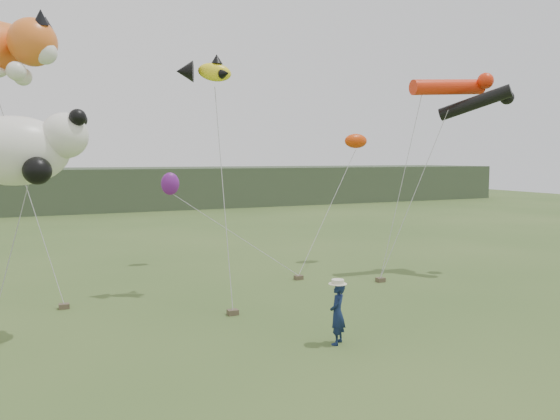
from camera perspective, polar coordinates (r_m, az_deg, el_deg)
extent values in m
plane|color=#385123|center=(15.15, 5.93, -13.98)|extent=(120.00, 120.00, 0.00)
cube|color=#2D3D28|center=(57.83, -17.28, 2.22)|extent=(90.00, 12.00, 4.00)
imported|color=#111E41|center=(15.07, 6.02, -10.70)|extent=(0.73, 0.72, 1.69)
cube|color=brown|center=(19.90, -21.64, -9.32)|extent=(0.33, 0.27, 0.17)
cube|color=brown|center=(17.91, -4.96, -10.59)|extent=(0.33, 0.27, 0.17)
cube|color=brown|center=(22.76, 10.46, -7.18)|extent=(0.33, 0.27, 0.17)
cube|color=brown|center=(22.82, 1.95, -7.06)|extent=(0.33, 0.27, 0.17)
sphere|color=orange|center=(22.93, -24.43, 15.68)|extent=(1.76, 1.76, 1.76)
cone|color=black|center=(22.63, -23.73, 18.00)|extent=(0.55, 0.67, 0.66)
cone|color=black|center=(23.58, -23.27, 17.48)|extent=(0.55, 0.63, 0.62)
sphere|color=white|center=(22.58, -23.36, 14.88)|extent=(0.88, 0.88, 0.88)
sphere|color=white|center=(22.16, -25.85, 12.93)|extent=(0.68, 0.68, 0.68)
sphere|color=white|center=(23.51, -25.29, 12.49)|extent=(0.68, 0.68, 0.68)
ellipsoid|color=yellow|center=(20.50, -6.85, 14.10)|extent=(1.38, 0.93, 0.80)
cone|color=black|center=(20.46, -9.93, 14.08)|extent=(0.83, 0.94, 0.78)
cone|color=black|center=(20.60, -6.63, 15.40)|extent=(0.43, 0.43, 0.34)
cone|color=black|center=(20.16, -5.74, 14.01)|extent=(0.46, 0.48, 0.34)
cone|color=black|center=(20.97, -6.53, 13.67)|extent=(0.46, 0.48, 0.34)
cylinder|color=black|center=(25.45, 19.67, 10.49)|extent=(2.27, 2.79, 1.45)
sphere|color=black|center=(26.10, 22.63, 10.79)|extent=(0.60, 0.60, 0.60)
cylinder|color=red|center=(25.36, 17.13, 12.18)|extent=(3.59, 0.97, 0.83)
sphere|color=red|center=(26.07, 20.67, 12.51)|extent=(0.70, 0.70, 0.70)
ellipsoid|color=white|center=(16.46, -25.96, 5.58)|extent=(2.83, 1.89, 1.89)
sphere|color=white|center=(16.18, -21.56, 7.25)|extent=(1.26, 1.26, 1.26)
sphere|color=black|center=(15.81, -20.39, 9.05)|extent=(0.46, 0.46, 0.46)
sphere|color=black|center=(16.70, -20.25, 8.85)|extent=(0.46, 0.46, 0.46)
sphere|color=black|center=(15.62, -24.03, 3.77)|extent=(0.73, 0.73, 0.73)
ellipsoid|color=#DC3D08|center=(26.69, 7.93, 7.16)|extent=(1.18, 0.69, 0.69)
ellipsoid|color=#67187A|center=(26.14, -11.41, 2.70)|extent=(0.87, 0.58, 1.06)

